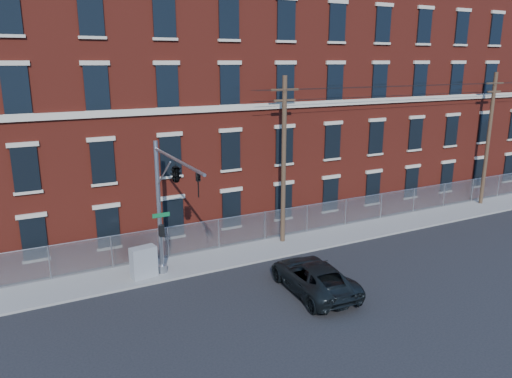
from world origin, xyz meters
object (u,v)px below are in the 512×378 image
object	(u,v)px
traffic_signal_mast	(172,185)
utility_pole_near	(284,158)
pickup_truck	(313,277)
utility_cabinet	(144,262)

from	to	relation	value
traffic_signal_mast	utility_pole_near	distance (m)	8.70
traffic_signal_mast	utility_pole_near	bearing A→B (deg)	23.14
traffic_signal_mast	utility_pole_near	size ratio (longest dim) A/B	0.70
traffic_signal_mast	pickup_truck	size ratio (longest dim) A/B	1.27
utility_pole_near	pickup_truck	xyz separation A→B (m)	(-2.03, -6.40, -4.57)
pickup_truck	utility_cabinet	xyz separation A→B (m)	(-6.94, 5.20, 0.16)
traffic_signal_mast	utility_pole_near	xyz separation A→B (m)	(8.00, 3.42, -0.05)
pickup_truck	utility_cabinet	world-z (taller)	utility_cabinet
utility_pole_near	utility_cabinet	bearing A→B (deg)	-172.38
traffic_signal_mast	utility_cabinet	world-z (taller)	traffic_signal_mast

